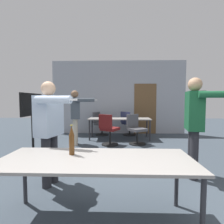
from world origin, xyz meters
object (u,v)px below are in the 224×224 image
object	(u,v)px
person_left_plaid	(75,112)
office_chair_far_right	(109,131)
person_right_polo	(50,124)
office_chair_far_left	(100,124)
person_far_watching	(195,118)
beer_bottle	(72,141)
office_chair_near_pushed	(128,124)
drink_cup	(104,117)
tv_screen	(32,117)
office_chair_mid_tucked	(136,130)

from	to	relation	value
person_left_plaid	office_chair_far_right	distance (m)	1.17
person_left_plaid	person_right_polo	distance (m)	2.61
office_chair_far_left	person_far_watching	bearing A→B (deg)	55.70
office_chair_far_left	person_left_plaid	bearing A→B (deg)	5.91
office_chair_far_right	beer_bottle	distance (m)	3.29
person_left_plaid	office_chair_near_pushed	bearing A→B (deg)	114.26
office_chair_far_right	office_chair_far_left	bearing A→B (deg)	133.55
person_far_watching	office_chair_far_right	distance (m)	2.77
person_left_plaid	beer_bottle	distance (m)	3.43
person_left_plaid	drink_cup	world-z (taller)	person_left_plaid
person_left_plaid	drink_cup	distance (m)	1.09
tv_screen	person_left_plaid	bearing A→B (deg)	-39.92
office_chair_far_right	office_chair_mid_tucked	size ratio (longest dim) A/B	1.04
tv_screen	person_far_watching	xyz separation A→B (m)	(3.50, -1.24, 0.11)
office_chair_mid_tucked	beer_bottle	bearing A→B (deg)	40.17
beer_bottle	office_chair_far_left	bearing A→B (deg)	91.86
person_far_watching	office_chair_far_left	xyz separation A→B (m)	(-2.04, 3.80, -0.65)
office_chair_far_right	person_right_polo	bearing A→B (deg)	-78.73
person_far_watching	person_right_polo	world-z (taller)	person_far_watching
office_chair_near_pushed	beer_bottle	size ratio (longest dim) A/B	2.68
office_chair_far_right	drink_cup	world-z (taller)	office_chair_far_right
office_chair_mid_tucked	office_chair_far_left	size ratio (longest dim) A/B	1.02
tv_screen	office_chair_mid_tucked	size ratio (longest dim) A/B	1.67
person_right_polo	drink_cup	distance (m)	3.36
tv_screen	office_chair_far_left	size ratio (longest dim) A/B	1.71
person_far_watching	office_chair_far_right	world-z (taller)	person_far_watching
person_left_plaid	office_chair_near_pushed	distance (m)	2.33
office_chair_far_right	person_far_watching	bearing A→B (deg)	-24.06
office_chair_far_right	office_chair_mid_tucked	xyz separation A→B (m)	(0.85, 0.24, -0.03)
drink_cup	office_chair_far_left	bearing A→B (deg)	103.93
person_left_plaid	office_chair_mid_tucked	size ratio (longest dim) A/B	1.81
office_chair_mid_tucked	drink_cup	size ratio (longest dim) A/B	8.23
person_far_watching	person_left_plaid	xyz separation A→B (m)	(-2.65, 2.25, -0.06)
person_right_polo	office_chair_near_pushed	size ratio (longest dim) A/B	1.78
office_chair_far_left	office_chair_near_pushed	bearing A→B (deg)	113.55
person_left_plaid	drink_cup	size ratio (longest dim) A/B	14.93
office_chair_far_right	beer_bottle	xyz separation A→B (m)	(-0.26, -3.25, 0.44)
tv_screen	person_right_polo	xyz separation A→B (m)	(1.08, -1.58, 0.05)
office_chair_near_pushed	person_left_plaid	bearing A→B (deg)	-96.21
tv_screen	person_right_polo	bearing A→B (deg)	-145.82
office_chair_far_left	beer_bottle	distance (m)	4.91
person_right_polo	beer_bottle	size ratio (longest dim) A/B	4.77
office_chair_far_right	beer_bottle	size ratio (longest dim) A/B	2.74
person_right_polo	drink_cup	xyz separation A→B (m)	(0.60, 3.30, -0.21)
office_chair_far_right	office_chair_far_left	xyz separation A→B (m)	(-0.42, 1.64, -0.04)
office_chair_mid_tucked	beer_bottle	xyz separation A→B (m)	(-1.11, -3.49, 0.47)
office_chair_near_pushed	office_chair_far_right	bearing A→B (deg)	-70.52
office_chair_mid_tucked	beer_bottle	distance (m)	3.69
office_chair_mid_tucked	office_chair_near_pushed	bearing A→B (deg)	-115.20
beer_bottle	drink_cup	distance (m)	4.04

